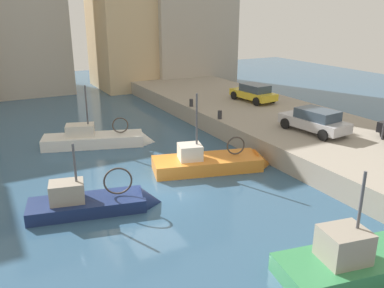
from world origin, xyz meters
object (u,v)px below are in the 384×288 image
at_px(parked_car_yellow, 254,93).
at_px(mooring_bollard_south, 220,115).
at_px(fishing_boat_navy, 97,207).
at_px(mooring_bollard_mid, 191,103).
at_px(fishing_boat_green, 375,265).
at_px(parked_car_silver, 315,120).
at_px(fishing_boat_orange, 214,167).
at_px(fishing_boat_white, 99,144).

relative_size(parked_car_yellow, mooring_bollard_south, 7.32).
distance_m(fishing_boat_navy, mooring_bollard_mid, 14.58).
height_order(fishing_boat_green, parked_car_silver, fishing_boat_green).
height_order(fishing_boat_navy, mooring_bollard_south, fishing_boat_navy).
xyz_separation_m(fishing_boat_navy, mooring_bollard_mid, (10.12, 10.41, 1.35)).
bearing_deg(mooring_bollard_mid, fishing_boat_navy, -134.20).
height_order(fishing_boat_orange, fishing_boat_green, fishing_boat_orange).
distance_m(fishing_boat_navy, parked_car_silver, 13.59).
bearing_deg(fishing_boat_navy, parked_car_silver, 5.19).
bearing_deg(fishing_boat_white, mooring_bollard_mid, 15.21).
bearing_deg(parked_car_silver, parked_car_yellow, 77.97).
height_order(fishing_boat_navy, fishing_boat_white, fishing_boat_white).
relative_size(fishing_boat_navy, mooring_bollard_mid, 10.56).
xyz_separation_m(fishing_boat_navy, mooring_bollard_south, (10.12, 6.41, 1.35)).
height_order(fishing_boat_orange, mooring_bollard_south, fishing_boat_orange).
bearing_deg(fishing_boat_white, fishing_boat_orange, -57.49).
height_order(fishing_boat_green, mooring_bollard_mid, fishing_boat_green).
height_order(fishing_boat_orange, fishing_boat_white, fishing_boat_orange).
height_order(parked_car_yellow, mooring_bollard_south, parked_car_yellow).
bearing_deg(parked_car_silver, mooring_bollard_south, 122.46).
height_order(fishing_boat_white, mooring_bollard_mid, fishing_boat_white).
bearing_deg(fishing_boat_green, mooring_bollard_south, 78.04).
bearing_deg(parked_car_silver, fishing_boat_white, 146.93).
xyz_separation_m(parked_car_yellow, mooring_bollard_mid, (-5.09, 0.79, -0.42)).
bearing_deg(mooring_bollard_mid, fishing_boat_white, -164.79).
relative_size(fishing_boat_green, parked_car_yellow, 1.74).
distance_m(fishing_boat_navy, fishing_boat_green, 10.90).
relative_size(fishing_boat_orange, mooring_bollard_south, 12.20).
distance_m(parked_car_yellow, mooring_bollard_south, 6.03).
relative_size(fishing_boat_white, parked_car_silver, 1.64).
height_order(mooring_bollard_south, mooring_bollard_mid, same).
xyz_separation_m(fishing_boat_orange, parked_car_silver, (6.62, -0.36, 1.83)).
xyz_separation_m(fishing_boat_navy, parked_car_silver, (13.42, 1.22, 1.79)).
relative_size(fishing_boat_navy, fishing_boat_white, 0.82).
height_order(fishing_boat_white, parked_car_silver, fishing_boat_white).
relative_size(parked_car_silver, mooring_bollard_mid, 7.80).
bearing_deg(fishing_boat_orange, parked_car_yellow, 43.73).
distance_m(mooring_bollard_south, mooring_bollard_mid, 4.00).
distance_m(fishing_boat_orange, fishing_boat_navy, 6.98).
relative_size(fishing_boat_white, mooring_bollard_mid, 12.81).
distance_m(parked_car_silver, mooring_bollard_mid, 9.77).
xyz_separation_m(fishing_boat_green, fishing_boat_white, (-4.50, 16.69, -0.03)).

